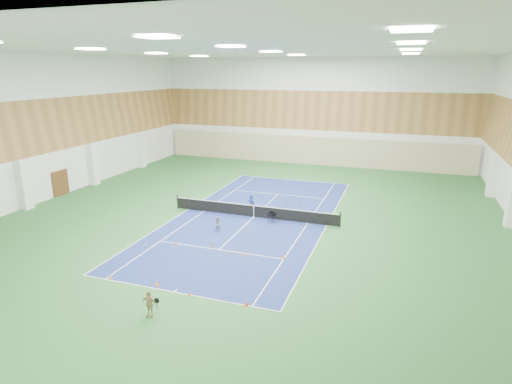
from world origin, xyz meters
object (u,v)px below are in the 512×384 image
child_apron (149,304)px  ball_cart (272,217)px  tennis_net (254,210)px  child_court (218,224)px  coach (252,204)px

child_apron → ball_cart: child_apron is taller
tennis_net → child_court: size_ratio=11.59×
coach → child_apron: (0.44, -14.73, -0.15)m
coach → ball_cart: size_ratio=1.96×
tennis_net → coach: bearing=122.4°
tennis_net → child_court: bearing=-109.3°
child_court → tennis_net: bearing=63.8°
coach → ball_cart: (1.99, -1.27, -0.38)m
coach → child_apron: bearing=107.6°
coach → child_court: coach is taller
child_court → child_apron: bearing=-89.6°
tennis_net → ball_cart: tennis_net is taller
child_court → ball_cart: 4.16m
tennis_net → ball_cart: (1.61, -0.67, -0.15)m
ball_cart → child_apron: bearing=-76.8°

